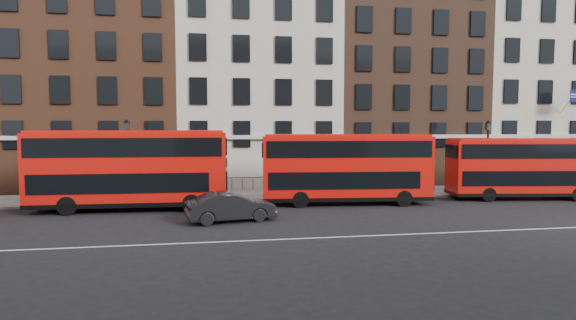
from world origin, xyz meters
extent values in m
plane|color=black|center=(0.00, 0.00, 0.00)|extent=(120.00, 120.00, 0.00)
cube|color=slate|center=(0.00, 10.50, 0.07)|extent=(80.00, 5.00, 0.15)
cube|color=gray|center=(0.00, 8.00, 0.08)|extent=(80.00, 0.30, 0.16)
cube|color=white|center=(0.00, -2.00, 0.01)|extent=(70.00, 0.12, 0.01)
cube|color=brown|center=(-12.80, 18.00, 11.00)|extent=(12.80, 10.00, 22.00)
cube|color=#B2AE9D|center=(0.00, 18.00, 9.50)|extent=(12.80, 10.00, 19.00)
cube|color=brown|center=(12.80, 18.00, 10.50)|extent=(12.80, 10.00, 21.00)
cube|color=#B3AE9A|center=(25.60, 18.00, 10.00)|extent=(12.80, 10.00, 20.00)
cube|color=red|center=(-8.62, 6.42, 2.50)|extent=(11.35, 3.04, 4.24)
cube|color=black|center=(-8.62, 6.42, 0.50)|extent=(11.35, 3.08, 0.26)
cube|color=black|center=(-8.94, 6.43, 1.77)|extent=(10.06, 3.08, 1.13)
cube|color=black|center=(-8.62, 6.42, 3.81)|extent=(10.92, 3.11, 1.07)
cube|color=red|center=(-8.62, 6.42, 4.67)|extent=(11.02, 2.81, 0.19)
cube|color=black|center=(-2.94, 6.24, 1.66)|extent=(0.16, 2.36, 1.40)
cube|color=black|center=(-2.94, 6.24, 2.81)|extent=(0.15, 2.04, 0.45)
cylinder|color=black|center=(-5.01, 5.10, 0.54)|extent=(1.08, 0.33, 1.07)
cylinder|color=black|center=(-4.93, 7.50, 0.54)|extent=(1.08, 0.33, 1.07)
cylinder|color=black|center=(-11.87, 5.32, 0.54)|extent=(1.08, 0.33, 1.07)
cylinder|color=black|center=(-11.80, 7.72, 0.54)|extent=(1.08, 0.33, 1.07)
cube|color=red|center=(4.66, 6.42, 2.36)|extent=(10.85, 3.48, 4.01)
cube|color=black|center=(4.66, 6.42, 0.48)|extent=(10.85, 3.52, 0.24)
cube|color=black|center=(4.36, 6.44, 1.68)|extent=(9.64, 3.45, 1.07)
cube|color=black|center=(4.66, 6.42, 3.61)|extent=(10.45, 3.52, 1.02)
cube|color=red|center=(4.66, 6.42, 4.42)|extent=(10.53, 3.25, 0.18)
cube|color=black|center=(10.01, 5.94, 1.57)|extent=(0.28, 2.23, 1.32)
cube|color=black|center=(10.01, 5.94, 2.66)|extent=(0.25, 1.93, 0.43)
cylinder|color=black|center=(8.00, 4.98, 0.51)|extent=(1.04, 0.37, 1.02)
cylinder|color=black|center=(8.20, 7.24, 0.51)|extent=(1.04, 0.37, 1.02)
cylinder|color=black|center=(1.53, 5.55, 0.51)|extent=(1.04, 0.37, 1.02)
cylinder|color=black|center=(1.73, 7.82, 0.51)|extent=(1.04, 0.37, 1.02)
cube|color=red|center=(17.25, 6.42, 2.20)|extent=(10.16, 3.64, 3.74)
cube|color=black|center=(17.25, 6.42, 0.44)|extent=(10.17, 3.68, 0.23)
cube|color=black|center=(16.97, 6.45, 1.56)|extent=(9.05, 3.57, 0.99)
cube|color=black|center=(17.25, 6.42, 3.36)|extent=(9.80, 3.67, 0.95)
cube|color=red|center=(17.25, 6.42, 4.12)|extent=(9.86, 3.42, 0.17)
cylinder|color=black|center=(20.58, 7.05, 0.47)|extent=(0.97, 0.39, 0.95)
cylinder|color=black|center=(14.29, 5.74, 0.47)|extent=(0.97, 0.39, 0.95)
cylinder|color=black|center=(14.57, 7.84, 0.47)|extent=(0.97, 0.39, 0.95)
imported|color=black|center=(-2.84, 2.24, 0.77)|extent=(4.91, 2.57, 1.54)
cylinder|color=black|center=(-9.18, 8.67, 2.45)|extent=(0.14, 0.14, 4.60)
cylinder|color=black|center=(-9.18, 8.67, 0.45)|extent=(0.32, 0.32, 0.60)
cube|color=#262626|center=(-9.18, 8.67, 5.00)|extent=(0.32, 0.32, 0.55)
cone|color=black|center=(-9.18, 8.67, 5.35)|extent=(0.44, 0.44, 0.25)
cylinder|color=black|center=(16.07, 8.73, 2.45)|extent=(0.14, 0.14, 4.60)
cylinder|color=black|center=(16.07, 8.73, 0.45)|extent=(0.32, 0.32, 0.60)
cube|color=#262626|center=(16.07, 8.73, 5.00)|extent=(0.32, 0.32, 0.55)
cone|color=black|center=(16.07, 8.73, 5.35)|extent=(0.44, 0.44, 0.25)
camera|label=1|loc=(-3.64, -21.28, 4.93)|focal=28.00mm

